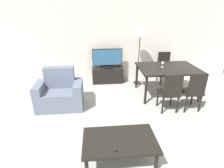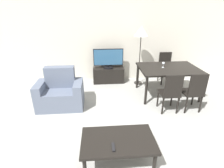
# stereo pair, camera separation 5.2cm
# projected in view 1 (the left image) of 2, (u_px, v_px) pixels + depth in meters

# --- Properties ---
(wall_back) EXTENTS (7.45, 0.06, 2.70)m
(wall_back) POSITION_uv_depth(u_px,v_px,m) (115.00, 36.00, 5.13)
(wall_back) COLOR silver
(wall_back) RESTS_ON ground_plane
(armchair) EXTENTS (1.02, 0.61, 0.90)m
(armchair) POSITION_uv_depth(u_px,v_px,m) (60.00, 94.00, 3.94)
(armchair) COLOR slate
(armchair) RESTS_ON ground_plane
(tv_stand) EXTENTS (0.92, 0.39, 0.45)m
(tv_stand) POSITION_uv_depth(u_px,v_px,m) (108.00, 75.00, 5.32)
(tv_stand) COLOR black
(tv_stand) RESTS_ON ground_plane
(tv) EXTENTS (0.87, 0.31, 0.57)m
(tv) POSITION_uv_depth(u_px,v_px,m) (107.00, 59.00, 5.11)
(tv) COLOR black
(tv) RESTS_ON tv_stand
(coffee_table) EXTENTS (1.04, 0.63, 0.41)m
(coffee_table) POSITION_uv_depth(u_px,v_px,m) (120.00, 142.00, 2.48)
(coffee_table) COLOR black
(coffee_table) RESTS_ON ground_plane
(dining_table) EXTENTS (1.46, 1.05, 0.74)m
(dining_table) POSITION_uv_depth(u_px,v_px,m) (168.00, 70.00, 4.40)
(dining_table) COLOR black
(dining_table) RESTS_ON ground_plane
(dining_chair_near) EXTENTS (0.40, 0.40, 0.90)m
(dining_chair_near) POSITION_uv_depth(u_px,v_px,m) (170.00, 91.00, 3.68)
(dining_chair_near) COLOR black
(dining_chair_near) RESTS_ON ground_plane
(dining_chair_far) EXTENTS (0.40, 0.40, 0.90)m
(dining_chair_far) POSITION_uv_depth(u_px,v_px,m) (164.00, 66.00, 5.25)
(dining_chair_far) COLOR black
(dining_chair_far) RESTS_ON ground_plane
(dining_chair_near_right) EXTENTS (0.40, 0.40, 0.90)m
(dining_chair_near_right) POSITION_uv_depth(u_px,v_px,m) (193.00, 90.00, 3.73)
(dining_chair_near_right) COLOR black
(dining_chair_near_right) RESTS_ON ground_plane
(floor_lamp) EXTENTS (0.39, 0.39, 1.66)m
(floor_lamp) POSITION_uv_depth(u_px,v_px,m) (140.00, 33.00, 4.73)
(floor_lamp) COLOR black
(floor_lamp) RESTS_ON ground_plane
(remote_primary) EXTENTS (0.04, 0.15, 0.02)m
(remote_primary) POSITION_uv_depth(u_px,v_px,m) (115.00, 147.00, 2.31)
(remote_primary) COLOR black
(remote_primary) RESTS_ON coffee_table
(wine_glass_left) EXTENTS (0.07, 0.07, 0.15)m
(wine_glass_left) POSITION_uv_depth(u_px,v_px,m) (163.00, 63.00, 4.33)
(wine_glass_left) COLOR silver
(wine_glass_left) RESTS_ON dining_table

